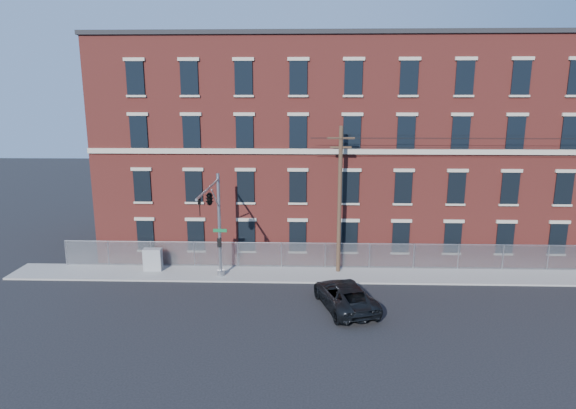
% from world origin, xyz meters
% --- Properties ---
extents(ground, '(140.00, 140.00, 0.00)m').
position_xyz_m(ground, '(0.00, 0.00, 0.00)').
color(ground, black).
rests_on(ground, ground).
extents(sidewalk, '(65.00, 3.00, 0.12)m').
position_xyz_m(sidewalk, '(12.00, 5.00, 0.06)').
color(sidewalk, gray).
rests_on(sidewalk, ground).
extents(mill_building, '(55.30, 14.32, 16.30)m').
position_xyz_m(mill_building, '(12.00, 13.93, 8.15)').
color(mill_building, maroon).
rests_on(mill_building, ground).
extents(chain_link_fence, '(59.06, 0.06, 1.85)m').
position_xyz_m(chain_link_fence, '(12.00, 6.30, 1.06)').
color(chain_link_fence, '#A5A8AD').
rests_on(chain_link_fence, ground).
extents(traffic_signal_mast, '(0.90, 6.75, 7.00)m').
position_xyz_m(traffic_signal_mast, '(-6.00, 2.18, 5.39)').
color(traffic_signal_mast, '#9EA0A5').
rests_on(traffic_signal_mast, ground).
extents(utility_pole_near, '(1.80, 0.28, 10.00)m').
position_xyz_m(utility_pole_near, '(2.00, 5.60, 5.34)').
color(utility_pole_near, '#433021').
rests_on(utility_pole_near, ground).
extents(pickup_truck, '(3.93, 5.98, 1.53)m').
position_xyz_m(pickup_truck, '(1.98, -0.19, 0.76)').
color(pickup_truck, black).
rests_on(pickup_truck, ground).
extents(utility_cabinet, '(1.25, 0.64, 1.55)m').
position_xyz_m(utility_cabinet, '(-10.90, 5.40, 0.90)').
color(utility_cabinet, gray).
rests_on(utility_cabinet, sidewalk).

